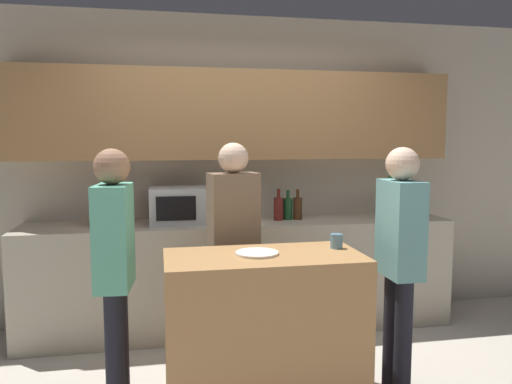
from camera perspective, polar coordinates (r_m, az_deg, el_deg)
The scene contains 14 objects.
back_wall at distance 4.44m, azimuth -2.32°, elevation 4.96°, with size 6.40×0.40×2.70m.
back_counter at distance 4.33m, azimuth -1.71°, elevation -9.45°, with size 3.60×0.62×0.93m.
kitchen_island at distance 3.14m, azimuth 0.91°, elevation -15.50°, with size 1.18×0.59×0.94m.
microwave at distance 4.18m, azimuth -8.53°, elevation -1.50°, with size 0.52×0.39×0.30m.
toaster at distance 4.20m, azimuth -16.46°, elevation -2.46°, with size 0.26×0.16×0.18m.
potted_plant at distance 4.66m, azimuth 15.50°, elevation -0.28°, with size 0.14×0.14×0.40m.
bottle_0 at distance 4.29m, azimuth 2.59°, elevation -1.87°, with size 0.08×0.08×0.27m.
bottle_1 at distance 4.33m, azimuth 3.66°, elevation -1.86°, with size 0.08×0.08×0.26m.
bottle_2 at distance 4.34m, azimuth 4.78°, elevation -1.82°, with size 0.08×0.08×0.27m.
plate_on_island at distance 3.01m, azimuth 0.12°, elevation -6.99°, with size 0.26×0.26×0.01m.
cup_0 at distance 3.20m, azimuth 9.18°, elevation -5.56°, with size 0.08×0.08×0.09m.
person_left at distance 3.28m, azimuth 16.11°, elevation -6.39°, with size 0.21×0.34×1.57m.
person_center at distance 3.03m, azimuth -15.86°, elevation -7.45°, with size 0.22×0.36×1.57m.
person_right at distance 3.52m, azimuth -2.57°, elevation -5.03°, with size 0.37×0.25×1.60m.
Camera 1 is at (-0.67, -2.73, 1.62)m, focal length 35.00 mm.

